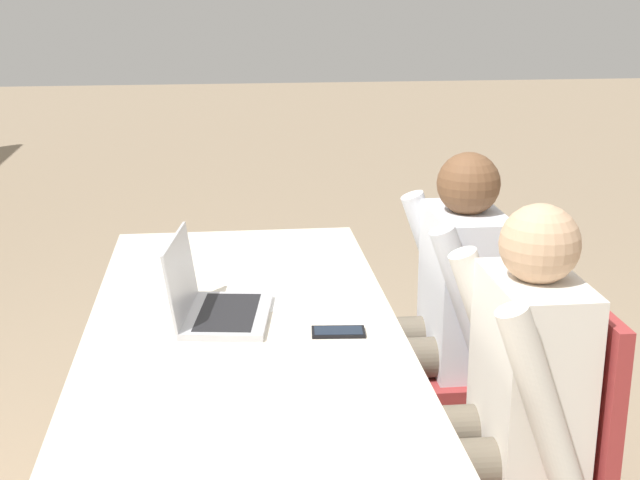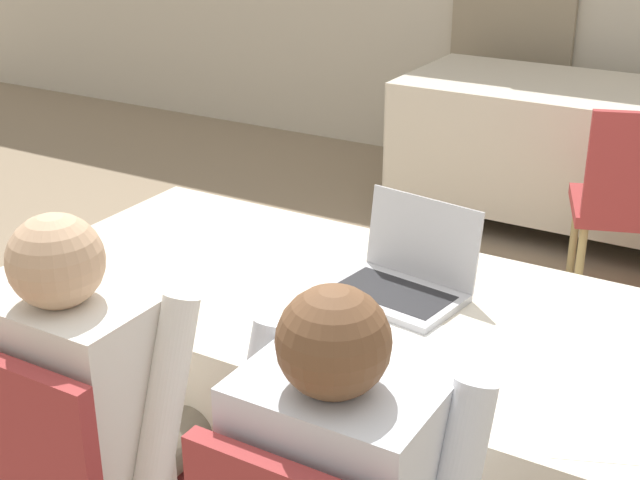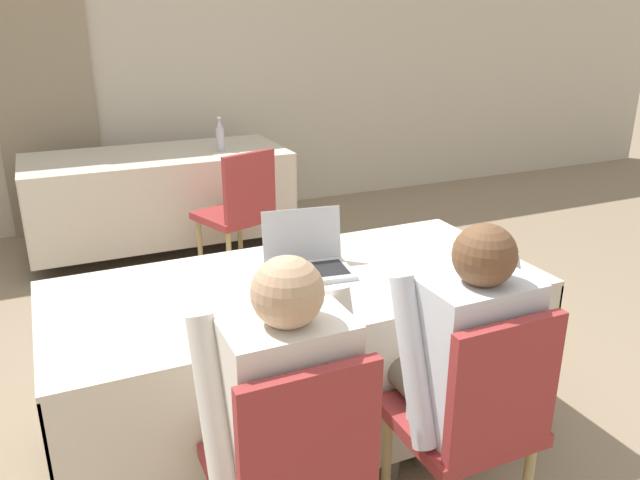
# 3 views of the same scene
# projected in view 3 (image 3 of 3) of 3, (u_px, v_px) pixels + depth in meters

# --- Properties ---
(ground_plane) EXTENTS (24.00, 24.00, 0.00)m
(ground_plane) POSITION_uv_depth(u_px,v_px,m) (300.00, 437.00, 2.76)
(ground_plane) COLOR gray
(wall_back) EXTENTS (12.00, 0.06, 2.70)m
(wall_back) POSITION_uv_depth(u_px,v_px,m) (141.00, 65.00, 5.24)
(wall_back) COLOR beige
(wall_back) RESTS_ON ground_plane
(curtain_panel) EXTENTS (0.76, 0.04, 2.65)m
(curtain_panel) POSITION_uv_depth(u_px,v_px,m) (41.00, 72.00, 4.90)
(curtain_panel) COLOR gray
(curtain_panel) RESTS_ON ground_plane
(conference_table_near) EXTENTS (1.96, 0.88, 0.75)m
(conference_table_near) POSITION_uv_depth(u_px,v_px,m) (298.00, 320.00, 2.56)
(conference_table_near) COLOR beige
(conference_table_near) RESTS_ON ground_plane
(conference_table_far) EXTENTS (1.96, 0.88, 0.75)m
(conference_table_far) POSITION_uv_depth(u_px,v_px,m) (158.00, 176.00, 4.82)
(conference_table_far) COLOR beige
(conference_table_far) RESTS_ON ground_plane
(laptop) EXTENTS (0.37, 0.31, 0.24)m
(laptop) POSITION_uv_depth(u_px,v_px,m) (308.00, 261.00, 2.59)
(laptop) COLOR #B7B7BC
(laptop) RESTS_ON conference_table_near
(cell_phone) EXTENTS (0.09, 0.15, 0.01)m
(cell_phone) POSITION_uv_depth(u_px,v_px,m) (307.00, 310.00, 2.25)
(cell_phone) COLOR black
(cell_phone) RESTS_ON conference_table_near
(paper_beside_laptop) EXTENTS (0.31, 0.35, 0.00)m
(paper_beside_laptop) POSITION_uv_depth(u_px,v_px,m) (471.00, 275.00, 2.56)
(paper_beside_laptop) COLOR white
(paper_beside_laptop) RESTS_ON conference_table_near
(paper_centre_table) EXTENTS (0.30, 0.35, 0.00)m
(paper_centre_table) POSITION_uv_depth(u_px,v_px,m) (375.00, 287.00, 2.45)
(paper_centre_table) COLOR white
(paper_centre_table) RESTS_ON conference_table_near
(water_bottle) EXTENTS (0.06, 0.06, 0.26)m
(water_bottle) POSITION_uv_depth(u_px,v_px,m) (220.00, 136.00, 4.82)
(water_bottle) COLOR #B7B7C1
(water_bottle) RESTS_ON conference_table_far
(chair_near_left) EXTENTS (0.44, 0.44, 0.91)m
(chair_near_left) POSITION_uv_depth(u_px,v_px,m) (294.00, 471.00, 1.82)
(chair_near_left) COLOR tan
(chair_near_left) RESTS_ON ground_plane
(chair_near_right) EXTENTS (0.44, 0.44, 0.91)m
(chair_near_right) POSITION_uv_depth(u_px,v_px,m) (474.00, 416.00, 2.07)
(chair_near_right) COLOR tan
(chair_near_right) RESTS_ON ground_plane
(chair_far_spare) EXTENTS (0.56, 0.56, 0.91)m
(chair_far_spare) POSITION_uv_depth(u_px,v_px,m) (240.00, 209.00, 4.26)
(chair_far_spare) COLOR tan
(chair_far_spare) RESTS_ON ground_plane
(person_checkered_shirt) EXTENTS (0.50, 0.52, 1.17)m
(person_checkered_shirt) POSITION_uv_depth(u_px,v_px,m) (280.00, 406.00, 1.86)
(person_checkered_shirt) COLOR #665B4C
(person_checkered_shirt) RESTS_ON ground_plane
(person_white_shirt) EXTENTS (0.50, 0.52, 1.17)m
(person_white_shirt) POSITION_uv_depth(u_px,v_px,m) (459.00, 359.00, 2.11)
(person_white_shirt) COLOR #665B4C
(person_white_shirt) RESTS_ON ground_plane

